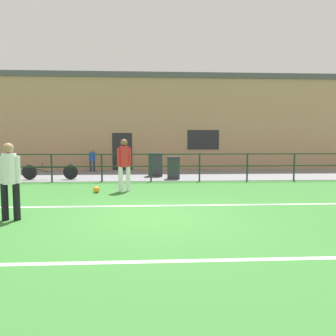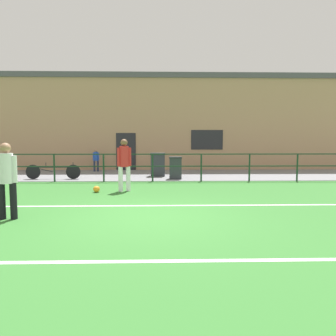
{
  "view_description": "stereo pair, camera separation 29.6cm",
  "coord_description": "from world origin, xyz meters",
  "views": [
    {
      "loc": [
        0.0,
        -6.91,
        1.7
      ],
      "look_at": [
        0.57,
        3.59,
        0.77
      ],
      "focal_mm": 33.84,
      "sensor_mm": 36.0,
      "label": 1
    },
    {
      "loc": [
        0.3,
        -6.92,
        1.7
      ],
      "look_at": [
        0.57,
        3.59,
        0.77
      ],
      "focal_mm": 33.84,
      "sensor_mm": 36.0,
      "label": 2
    }
  ],
  "objects": [
    {
      "name": "ground",
      "position": [
        0.0,
        0.0,
        -0.02
      ],
      "size": [
        60.0,
        44.0,
        0.04
      ],
      "primitive_type": "cube",
      "color": "#33702D"
    },
    {
      "name": "trash_bin_0",
      "position": [
        0.2,
        7.84,
        0.57
      ],
      "size": [
        0.68,
        0.58,
        1.08
      ],
      "color": "#33383D",
      "rests_on": "pavement_strip"
    },
    {
      "name": "clubhouse_facade",
      "position": [
        0.0,
        12.2,
        2.74
      ],
      "size": [
        28.0,
        2.56,
        5.47
      ],
      "color": "tan",
      "rests_on": "ground"
    },
    {
      "name": "perimeter_fence",
      "position": [
        0.0,
        6.0,
        0.75
      ],
      "size": [
        36.07,
        0.07,
        1.15
      ],
      "color": "#193823",
      "rests_on": "ground"
    },
    {
      "name": "trash_bin_1",
      "position": [
        0.97,
        6.75,
        0.51
      ],
      "size": [
        0.54,
        0.46,
        0.96
      ],
      "color": "#33383D",
      "rests_on": "pavement_strip"
    },
    {
      "name": "player_winger",
      "position": [
        -0.88,
        3.57,
        0.99
      ],
      "size": [
        0.46,
        0.3,
        1.73
      ],
      "rotation": [
        0.0,
        0.0,
        3.47
      ],
      "color": "white",
      "rests_on": "ground"
    },
    {
      "name": "player_striker",
      "position": [
        -2.97,
        -0.14,
        0.93
      ],
      "size": [
        0.45,
        0.29,
        1.64
      ],
      "rotation": [
        0.0,
        0.0,
        3.16
      ],
      "color": "black",
      "rests_on": "ground"
    },
    {
      "name": "pavement_strip",
      "position": [
        0.0,
        8.5,
        0.01
      ],
      "size": [
        48.0,
        5.0,
        0.02
      ],
      "primitive_type": "cube",
      "color": "slate",
      "rests_on": "ground"
    },
    {
      "name": "bicycle_parked_1",
      "position": [
        -4.32,
        6.79,
        0.35
      ],
      "size": [
        2.35,
        0.04,
        0.72
      ],
      "color": "black",
      "rests_on": "pavement_strip"
    },
    {
      "name": "soccer_ball_match",
      "position": [
        -1.77,
        3.33,
        0.11
      ],
      "size": [
        0.21,
        0.21,
        0.21
      ],
      "primitive_type": "sphere",
      "color": "orange",
      "rests_on": "ground"
    },
    {
      "name": "field_line_hash",
      "position": [
        0.0,
        -2.61,
        0.0
      ],
      "size": [
        36.0,
        0.11,
        0.0
      ],
      "primitive_type": "cube",
      "color": "white",
      "rests_on": "ground"
    },
    {
      "name": "spectator_child",
      "position": [
        -3.15,
        10.18,
        0.71
      ],
      "size": [
        0.33,
        0.21,
        1.22
      ],
      "rotation": [
        0.0,
        0.0,
        3.33
      ],
      "color": "#232D4C",
      "rests_on": "pavement_strip"
    },
    {
      "name": "field_line_touchline",
      "position": [
        0.0,
        1.18,
        0.0
      ],
      "size": [
        36.0,
        0.11,
        0.0
      ],
      "primitive_type": "cube",
      "color": "white",
      "rests_on": "ground"
    }
  ]
}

